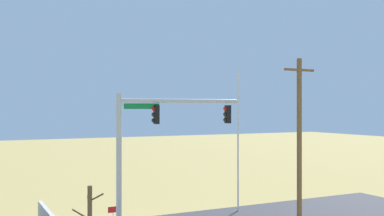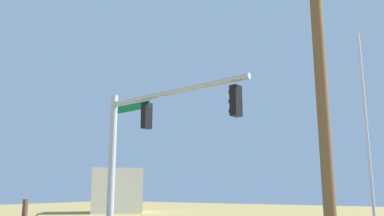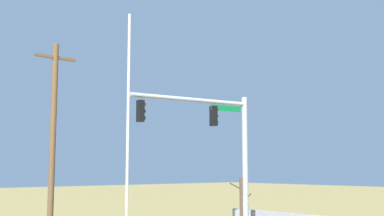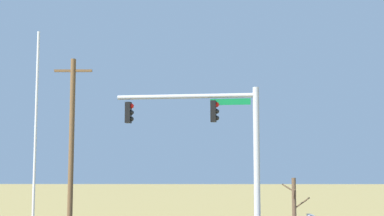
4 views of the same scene
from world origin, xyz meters
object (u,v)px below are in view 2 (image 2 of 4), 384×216
distant_building (116,190)px  flagpole (369,160)px  utility_pole (325,134)px  signal_mast (140,149)px

distant_building → flagpole: bearing=-173.2°
flagpole → distant_building: 52.86m
flagpole → utility_pole: 5.91m
signal_mast → distant_building: 49.67m
signal_mast → distant_building: (34.33, -35.86, -1.65)m
signal_mast → utility_pole: bearing=159.9°
flagpole → utility_pole: bearing=90.1°
signal_mast → distant_building: size_ratio=0.97×
utility_pole → signal_mast: bearing=-20.1°
flagpole → distant_building: bearing=-38.1°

